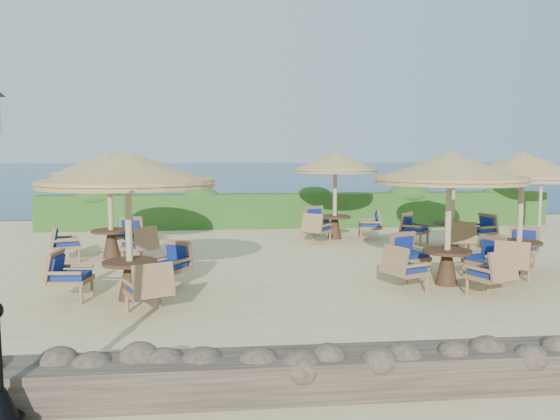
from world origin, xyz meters
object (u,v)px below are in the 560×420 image
(cafe_set_0, at_px, (128,190))
(cafe_set_5, at_px, (453,184))
(cafe_set_3, at_px, (110,183))
(cafe_set_4, at_px, (335,178))
(cafe_set_2, at_px, (522,183))
(extra_parasol, at_px, (542,167))
(cafe_set_1, at_px, (449,192))

(cafe_set_0, bearing_deg, cafe_set_5, 29.86)
(cafe_set_0, height_order, cafe_set_3, same)
(cafe_set_3, bearing_deg, cafe_set_4, 21.55)
(cafe_set_4, bearing_deg, cafe_set_2, -59.74)
(extra_parasol, bearing_deg, cafe_set_1, -131.91)
(cafe_set_3, bearing_deg, cafe_set_2, -16.51)
(cafe_set_3, relative_size, cafe_set_4, 1.03)
(extra_parasol, bearing_deg, cafe_set_5, -147.58)
(extra_parasol, height_order, cafe_set_0, cafe_set_0)
(cafe_set_5, bearing_deg, cafe_set_2, -87.81)
(cafe_set_2, bearing_deg, cafe_set_5, 92.19)
(cafe_set_0, relative_size, cafe_set_3, 1.11)
(cafe_set_3, relative_size, cafe_set_5, 1.04)
(cafe_set_2, relative_size, cafe_set_5, 0.99)
(cafe_set_1, xyz_separation_m, cafe_set_4, (-1.04, 6.04, -0.00))
(extra_parasol, relative_size, cafe_set_5, 0.89)
(cafe_set_1, relative_size, cafe_set_4, 1.08)
(cafe_set_1, distance_m, cafe_set_3, 8.09)
(cafe_set_2, bearing_deg, extra_parasol, 55.40)
(cafe_set_3, height_order, cafe_set_4, same)
(cafe_set_0, height_order, cafe_set_4, same)
(extra_parasol, height_order, cafe_set_2, cafe_set_2)
(cafe_set_0, relative_size, cafe_set_2, 1.15)
(cafe_set_3, bearing_deg, cafe_set_1, -26.36)
(extra_parasol, bearing_deg, cafe_set_4, -174.20)
(cafe_set_0, xyz_separation_m, cafe_set_3, (-1.13, 4.08, -0.08))
(cafe_set_5, bearing_deg, cafe_set_4, 146.15)
(cafe_set_1, distance_m, cafe_set_4, 6.13)
(cafe_set_1, bearing_deg, cafe_set_2, 23.17)
(cafe_set_1, xyz_separation_m, cafe_set_5, (1.87, 4.10, -0.09))
(cafe_set_2, distance_m, cafe_set_3, 9.64)
(cafe_set_0, bearing_deg, cafe_set_3, 105.55)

